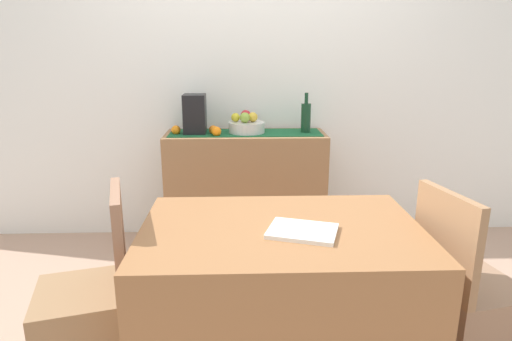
# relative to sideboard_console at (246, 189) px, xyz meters

# --- Properties ---
(ground_plane) EXTENTS (6.40, 6.40, 0.02)m
(ground_plane) POSITION_rel_sideboard_console_xyz_m (0.08, -0.92, -0.45)
(ground_plane) COLOR tan
(ground_plane) RESTS_ON ground
(room_wall_rear) EXTENTS (6.40, 0.06, 2.70)m
(room_wall_rear) POSITION_rel_sideboard_console_xyz_m (0.08, 0.26, 0.91)
(room_wall_rear) COLOR white
(room_wall_rear) RESTS_ON ground
(sideboard_console) EXTENTS (1.19, 0.42, 0.88)m
(sideboard_console) POSITION_rel_sideboard_console_xyz_m (0.00, 0.00, 0.00)
(sideboard_console) COLOR #946945
(sideboard_console) RESTS_ON ground
(table_runner) EXTENTS (1.12, 0.32, 0.01)m
(table_runner) POSITION_rel_sideboard_console_xyz_m (0.00, 0.00, 0.44)
(table_runner) COLOR #185731
(table_runner) RESTS_ON sideboard_console
(fruit_bowl) EXTENTS (0.27, 0.27, 0.08)m
(fruit_bowl) POSITION_rel_sideboard_console_xyz_m (0.01, 0.00, 0.48)
(fruit_bowl) COLOR silver
(fruit_bowl) RESTS_ON table_runner
(apple_rear) EXTENTS (0.07, 0.07, 0.07)m
(apple_rear) POSITION_rel_sideboard_console_xyz_m (-0.07, 0.02, 0.56)
(apple_rear) COLOR gold
(apple_rear) RESTS_ON fruit_bowl
(apple_front) EXTENTS (0.08, 0.08, 0.08)m
(apple_front) POSITION_rel_sideboard_console_xyz_m (-0.00, -0.03, 0.56)
(apple_front) COLOR #8CB03F
(apple_front) RESTS_ON fruit_bowl
(apple_upper) EXTENTS (0.07, 0.07, 0.07)m
(apple_upper) POSITION_rel_sideboard_console_xyz_m (0.06, 0.01, 0.56)
(apple_upper) COLOR gold
(apple_upper) RESTS_ON fruit_bowl
(apple_center) EXTENTS (0.08, 0.08, 0.08)m
(apple_center) POSITION_rel_sideboard_console_xyz_m (0.00, 0.09, 0.56)
(apple_center) COLOR #B6292F
(apple_center) RESTS_ON fruit_bowl
(wine_bottle) EXTENTS (0.07, 0.07, 0.30)m
(wine_bottle) POSITION_rel_sideboard_console_xyz_m (0.45, 0.00, 0.56)
(wine_bottle) COLOR #153A23
(wine_bottle) RESTS_ON sideboard_console
(coffee_maker) EXTENTS (0.16, 0.18, 0.29)m
(coffee_maker) POSITION_rel_sideboard_console_xyz_m (-0.37, 0.00, 0.58)
(coffee_maker) COLOR black
(coffee_maker) RESTS_ON sideboard_console
(orange_loose_near_bowl) EXTENTS (0.07, 0.07, 0.07)m
(orange_loose_near_bowl) POSITION_rel_sideboard_console_xyz_m (-0.51, -0.04, 0.47)
(orange_loose_near_bowl) COLOR orange
(orange_loose_near_bowl) RESTS_ON sideboard_console
(orange_loose_mid) EXTENTS (0.07, 0.07, 0.07)m
(orange_loose_mid) POSITION_rel_sideboard_console_xyz_m (-0.21, -0.11, 0.48)
(orange_loose_mid) COLOR orange
(orange_loose_mid) RESTS_ON sideboard_console
(orange_loose_end) EXTENTS (0.06, 0.06, 0.06)m
(orange_loose_end) POSITION_rel_sideboard_console_xyz_m (-0.24, -0.03, 0.47)
(orange_loose_end) COLOR orange
(orange_loose_end) RESTS_ON sideboard_console
(dining_table) EXTENTS (1.22, 0.82, 0.74)m
(dining_table) POSITION_rel_sideboard_console_xyz_m (0.14, -1.46, -0.07)
(dining_table) COLOR #98643C
(dining_table) RESTS_ON ground
(open_book) EXTENTS (0.33, 0.29, 0.02)m
(open_book) POSITION_rel_sideboard_console_xyz_m (0.22, -1.53, 0.31)
(open_book) COLOR white
(open_book) RESTS_ON dining_table
(chair_near_window) EXTENTS (0.49, 0.49, 0.90)m
(chair_near_window) POSITION_rel_sideboard_console_xyz_m (-0.74, -1.45, -0.17)
(chair_near_window) COLOR #8F6B49
(chair_near_window) RESTS_ON ground
(chair_by_corner) EXTENTS (0.48, 0.48, 0.90)m
(chair_by_corner) POSITION_rel_sideboard_console_xyz_m (1.01, -1.46, -0.17)
(chair_by_corner) COLOR #946F55
(chair_by_corner) RESTS_ON ground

